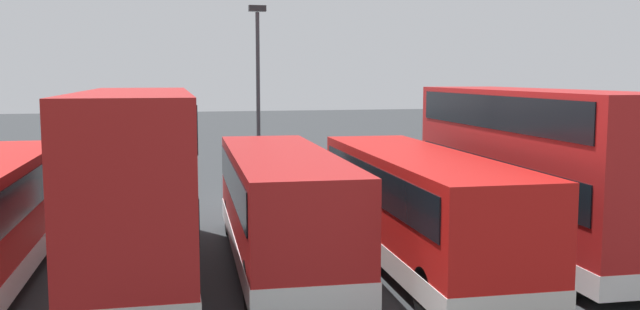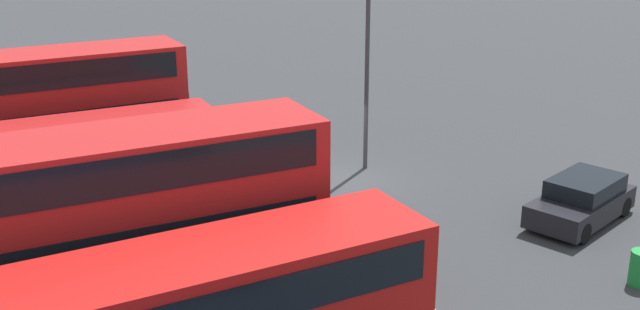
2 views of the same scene
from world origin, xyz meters
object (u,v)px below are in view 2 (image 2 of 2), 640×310
object	(u,v)px
bus_double_decker_fifth	(33,113)
bus_single_deck_sixth	(9,112)
bus_single_deck_third	(47,208)
lamp_post_tall	(367,47)
bus_single_deck_fourth	(61,166)
car_hatchback_silver	(582,201)
bus_double_decker_second	(102,223)

from	to	relation	value
bus_double_decker_fifth	bus_single_deck_sixth	distance (m)	3.79
bus_double_decker_fifth	bus_single_deck_third	bearing A→B (deg)	172.38
lamp_post_tall	bus_single_deck_fourth	bearing A→B (deg)	84.60
car_hatchback_silver	lamp_post_tall	size ratio (longest dim) A/B	0.56
bus_single_deck_fourth	car_hatchback_silver	xyz separation A→B (m)	(-8.44, -13.86, -0.92)
car_hatchback_silver	lamp_post_tall	xyz separation A→B (m)	(7.43, 3.22, 3.86)
bus_single_deck_third	lamp_post_tall	bearing A→B (deg)	-78.58
bus_double_decker_second	bus_single_deck_sixth	xyz separation A→B (m)	(14.30, 0.03, -0.83)
bus_single_deck_third	bus_single_deck_sixth	world-z (taller)	same
bus_single_deck_third	car_hatchback_silver	bearing A→B (deg)	-108.71
bus_single_deck_fourth	lamp_post_tall	world-z (taller)	lamp_post_tall
bus_single_deck_third	bus_double_decker_fifth	distance (m)	7.11
bus_single_deck_third	bus_single_deck_fourth	distance (m)	3.55
bus_double_decker_second	car_hatchback_silver	size ratio (longest dim) A/B	2.50
bus_double_decker_second	lamp_post_tall	size ratio (longest dim) A/B	1.40
bus_double_decker_second	bus_single_deck_sixth	distance (m)	14.32
bus_double_decker_second	bus_double_decker_fifth	bearing A→B (deg)	-1.53
bus_single_deck_fourth	car_hatchback_silver	world-z (taller)	bus_single_deck_fourth
bus_single_deck_sixth	car_hatchback_silver	bearing A→B (deg)	-137.72
bus_double_decker_second	lamp_post_tall	world-z (taller)	lamp_post_tall
lamp_post_tall	bus_double_decker_second	bearing A→B (deg)	118.35
car_hatchback_silver	bus_double_decker_second	bearing A→B (deg)	84.17
bus_double_decker_fifth	bus_single_deck_sixth	size ratio (longest dim) A/B	0.96
bus_double_decker_fifth	car_hatchback_silver	world-z (taller)	bus_double_decker_fifth
bus_single_deck_third	bus_double_decker_fifth	xyz separation A→B (m)	(7.00, -0.94, 0.83)
bus_double_decker_fifth	lamp_post_tall	bearing A→B (deg)	-113.25
bus_double_decker_second	lamp_post_tall	distance (m)	12.75
bus_double_decker_second	car_hatchback_silver	xyz separation A→B (m)	(-1.46, -14.29, -1.75)
bus_double_decker_second	lamp_post_tall	bearing A→B (deg)	-61.65
bus_double_decker_fifth	lamp_post_tall	distance (m)	11.93
bus_single_deck_fourth	bus_double_decker_fifth	distance (m)	3.72
bus_single_deck_third	car_hatchback_silver	world-z (taller)	bus_single_deck_third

